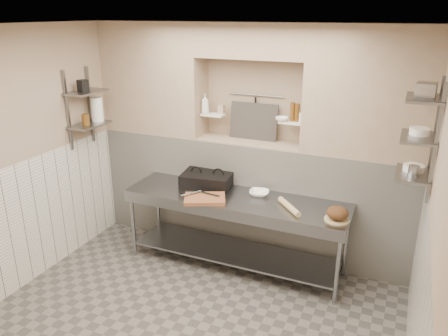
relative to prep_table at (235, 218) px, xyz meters
The scene contains 48 objects.
floor 1.37m from the prep_table, 91.56° to the right, with size 4.00×3.90×0.10m, color #5B5751.
ceiling 2.50m from the prep_table, 91.56° to the right, with size 4.00×3.90×0.10m, color silver.
wall_left 2.51m from the prep_table, 150.39° to the right, with size 0.10×3.90×2.80m, color tan.
wall_right 2.46m from the prep_table, 30.39° to the right, with size 0.10×3.90×2.80m, color tan.
wall_back 1.11m from the prep_table, 92.27° to the left, with size 4.00×0.10×2.80m, color tan.
backwall_lower 0.57m from the prep_table, 93.26° to the left, with size 4.00×0.40×1.40m, color silver.
alcove_sill 0.95m from the prep_table, 93.26° to the left, with size 1.30×0.40×0.02m, color tan.
backwall_pillar_left 2.07m from the prep_table, 157.33° to the left, with size 1.35×0.40×1.40m, color tan.
backwall_pillar_right 2.03m from the prep_table, 23.68° to the left, with size 1.35×0.40×1.40m, color tan.
backwall_header 2.04m from the prep_table, 93.26° to the left, with size 1.30×0.40×0.40m, color tan.
wainscot_left 2.34m from the prep_table, 149.67° to the right, with size 0.02×3.90×1.40m, color silver.
wainscot_right 2.29m from the prep_table, 31.15° to the right, with size 0.02×3.90×1.40m, color silver.
alcove_shelf_left 1.31m from the prep_table, 133.20° to the left, with size 0.28×0.16×0.03m, color white.
alcove_shelf_right 1.29m from the prep_table, 50.47° to the left, with size 0.28×0.16×0.03m, color white.
utensil_rail 1.50m from the prep_table, 92.51° to the left, with size 0.02×0.02×0.70m, color gray.
hanging_steel 1.35m from the prep_table, 92.58° to the left, with size 0.02×0.02×0.30m, color black.
splash_panel 1.20m from the prep_table, 92.78° to the left, with size 0.60×0.02×0.45m, color #383330.
shelf_rail_left_a 2.32m from the prep_table, behind, with size 0.03×0.03×0.95m, color slate.
shelf_rail_left_b 2.34m from the prep_table, behind, with size 0.03×0.03×0.95m, color slate.
wall_shelf_left_lower 2.11m from the prep_table, behind, with size 0.30×0.50×0.03m, color slate.
wall_shelf_left_upper 2.32m from the prep_table, behind, with size 0.30×0.50×0.03m, color slate.
shelf_rail_right_a 2.29m from the prep_table, ahead, with size 0.03×0.03×1.05m, color slate.
shelf_rail_right_b 2.31m from the prep_table, ahead, with size 0.03×0.03×1.05m, color slate.
wall_shelf_right_lower 2.01m from the prep_table, ahead, with size 0.30×0.50×0.03m, color slate.
wall_shelf_right_mid 2.18m from the prep_table, ahead, with size 0.30×0.50×0.03m, color slate.
wall_shelf_right_upper 2.39m from the prep_table, ahead, with size 0.30×0.50×0.03m, color slate.
prep_table is the anchor object (origin of this frame).
panini_press 0.60m from the prep_table, 155.31° to the left, with size 0.65×0.51×0.16m.
cutting_board 0.45m from the prep_table, 143.19° to the right, with size 0.45×0.32×0.04m, color brown.
knife_blade 0.43m from the prep_table, 155.22° to the right, with size 0.28×0.03×0.01m, color gray.
tongs 0.59m from the prep_table, 154.81° to the right, with size 0.02×0.02×0.26m, color gray.
mixing_bowl 0.40m from the prep_table, 35.49° to the left, with size 0.23×0.23×0.06m, color white.
rolling_pin 0.72m from the prep_table, ahead, with size 0.06×0.06×0.43m, color tan.
bread_board 1.21m from the prep_table, ahead, with size 0.26×0.26×0.01m, color tan.
bread_loaf 1.22m from the prep_table, ahead, with size 0.22×0.22×0.13m, color #4C2D19.
bottle_soap 1.44m from the prep_table, 139.68° to the left, with size 0.09×0.10×0.25m, color white.
jar_alcove 1.35m from the prep_table, 125.52° to the left, with size 0.07×0.07×0.11m, color tan.
bowl_alcove 1.27m from the prep_table, 55.87° to the left, with size 0.15×0.15×0.05m, color white.
condiment_a 1.41m from the prep_table, 47.92° to the left, with size 0.06×0.06×0.21m, color #593511.
condiment_b 1.39m from the prep_table, 50.74° to the left, with size 0.05×0.05×0.22m, color #593511.
condiment_c 1.39m from the prep_table, 45.71° to the left, with size 0.06×0.06×0.11m, color white.
jug_left 2.18m from the prep_table, behind, with size 0.15×0.15×0.30m, color white.
jar_left 2.15m from the prep_table, behind, with size 0.09×0.09×0.13m, color #593511.
box_left_upper 2.37m from the prep_table, behind, with size 0.10×0.10×0.14m, color black.
bowl_right 2.02m from the prep_table, ahead, with size 0.19×0.19×0.06m, color white.
canister_right 2.04m from the prep_table, ahead, with size 0.10×0.10×0.10m, color gray.
bowl_right_mid 2.20m from the prep_table, ahead, with size 0.17×0.17×0.06m, color white.
basket_right 2.44m from the prep_table, ahead, with size 0.16×0.20×0.12m, color gray.
Camera 1 is at (1.73, -3.07, 2.91)m, focal length 35.00 mm.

